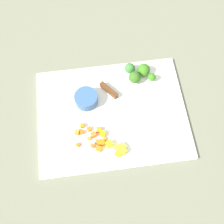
{
  "coord_description": "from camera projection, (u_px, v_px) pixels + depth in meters",
  "views": [
    {
      "loc": [
        0.05,
        0.35,
        0.84
      ],
      "look_at": [
        0.0,
        0.0,
        0.02
      ],
      "focal_mm": 43.47,
      "sensor_mm": 36.0,
      "label": 1
    }
  ],
  "objects": [
    {
      "name": "pepper_dice_5",
      "position": [
        103.0,
        134.0,
        0.86
      ],
      "size": [
        0.02,
        0.02,
        0.02
      ],
      "primitive_type": "cube",
      "rotation": [
        0.0,
        0.0,
        1.19
      ],
      "color": "yellow",
      "rests_on": "cutting_board"
    },
    {
      "name": "pepper_dice_1",
      "position": [
        123.0,
        151.0,
        0.84
      ],
      "size": [
        0.03,
        0.03,
        0.02
      ],
      "primitive_type": "cube",
      "rotation": [
        0.0,
        0.0,
        2.19
      ],
      "color": "yellow",
      "rests_on": "cutting_board"
    },
    {
      "name": "carrot_dice_3",
      "position": [
        89.0,
        129.0,
        0.87
      ],
      "size": [
        0.02,
        0.02,
        0.01
      ],
      "primitive_type": "cube",
      "rotation": [
        0.0,
        0.0,
        0.35
      ],
      "color": "orange",
      "rests_on": "cutting_board"
    },
    {
      "name": "prep_bowl",
      "position": [
        86.0,
        99.0,
        0.9
      ],
      "size": [
        0.08,
        0.08,
        0.04
      ],
      "primitive_type": "cylinder",
      "color": "#375C89",
      "rests_on": "cutting_board"
    },
    {
      "name": "carrot_dice_9",
      "position": [
        78.0,
        145.0,
        0.85
      ],
      "size": [
        0.02,
        0.02,
        0.01
      ],
      "primitive_type": "cube",
      "rotation": [
        0.0,
        0.0,
        2.52
      ],
      "color": "orange",
      "rests_on": "cutting_board"
    },
    {
      "name": "carrot_dice_12",
      "position": [
        98.0,
        142.0,
        0.85
      ],
      "size": [
        0.02,
        0.02,
        0.01
      ],
      "primitive_type": "cube",
      "rotation": [
        0.0,
        0.0,
        0.96
      ],
      "color": "orange",
      "rests_on": "cutting_board"
    },
    {
      "name": "carrot_dice_8",
      "position": [
        99.0,
        149.0,
        0.85
      ],
      "size": [
        0.02,
        0.02,
        0.01
      ],
      "primitive_type": "cube",
      "rotation": [
        0.0,
        0.0,
        2.67
      ],
      "color": "orange",
      "rests_on": "cutting_board"
    },
    {
      "name": "carrot_dice_0",
      "position": [
        102.0,
        143.0,
        0.85
      ],
      "size": [
        0.02,
        0.02,
        0.02
      ],
      "primitive_type": "cube",
      "rotation": [
        0.0,
        0.0,
        1.43
      ],
      "color": "orange",
      "rests_on": "cutting_board"
    },
    {
      "name": "pepper_dice_3",
      "position": [
        122.0,
        147.0,
        0.85
      ],
      "size": [
        0.03,
        0.03,
        0.02
      ],
      "primitive_type": "cube",
      "rotation": [
        0.0,
        0.0,
        2.27
      ],
      "color": "yellow",
      "rests_on": "cutting_board"
    },
    {
      "name": "carrot_dice_7",
      "position": [
        94.0,
        135.0,
        0.86
      ],
      "size": [
        0.02,
        0.02,
        0.02
      ],
      "primitive_type": "cube",
      "rotation": [
        0.0,
        0.0,
        0.41
      ],
      "color": "orange",
      "rests_on": "cutting_board"
    },
    {
      "name": "broccoli_floret_0",
      "position": [
        144.0,
        70.0,
        0.94
      ],
      "size": [
        0.04,
        0.04,
        0.04
      ],
      "color": "#94B46A",
      "rests_on": "cutting_board"
    },
    {
      "name": "broccoli_floret_3",
      "position": [
        130.0,
        68.0,
        0.94
      ],
      "size": [
        0.04,
        0.04,
        0.04
      ],
      "color": "#86C262",
      "rests_on": "cutting_board"
    },
    {
      "name": "broccoli_floret_1",
      "position": [
        152.0,
        77.0,
        0.93
      ],
      "size": [
        0.03,
        0.03,
        0.03
      ],
      "color": "#8EB36B",
      "rests_on": "cutting_board"
    },
    {
      "name": "carrot_dice_11",
      "position": [
        82.0,
        132.0,
        0.87
      ],
      "size": [
        0.01,
        0.01,
        0.01
      ],
      "primitive_type": "cube",
      "rotation": [
        0.0,
        0.0,
        3.11
      ],
      "color": "orange",
      "rests_on": "cutting_board"
    },
    {
      "name": "carrot_dice_4",
      "position": [
        105.0,
        139.0,
        0.86
      ],
      "size": [
        0.01,
        0.01,
        0.01
      ],
      "primitive_type": "cube",
      "rotation": [
        0.0,
        0.0,
        0.98
      ],
      "color": "orange",
      "rests_on": "cutting_board"
    },
    {
      "name": "pepper_dice_2",
      "position": [
        118.0,
        154.0,
        0.84
      ],
      "size": [
        0.02,
        0.02,
        0.02
      ],
      "primitive_type": "cube",
      "rotation": [
        0.0,
        0.0,
        2.25
      ],
      "color": "yellow",
      "rests_on": "cutting_board"
    },
    {
      "name": "ground_plane",
      "position": [
        112.0,
        115.0,
        0.91
      ],
      "size": [
        4.0,
        4.0,
        0.0
      ],
      "primitive_type": "plane",
      "color": "#6D6F59"
    },
    {
      "name": "carrot_dice_6",
      "position": [
        89.0,
        139.0,
        0.86
      ],
      "size": [
        0.01,
        0.01,
        0.01
      ],
      "primitive_type": "cube",
      "rotation": [
        0.0,
        0.0,
        1.58
      ],
      "color": "orange",
      "rests_on": "cutting_board"
    },
    {
      "name": "carrot_dice_2",
      "position": [
        99.0,
        130.0,
        0.87
      ],
      "size": [
        0.02,
        0.02,
        0.02
      ],
      "primitive_type": "cube",
      "rotation": [
        0.0,
        0.0,
        2.96
      ],
      "color": "orange",
      "rests_on": "cutting_board"
    },
    {
      "name": "carrot_dice_5",
      "position": [
        82.0,
        126.0,
        0.88
      ],
      "size": [
        0.01,
        0.01,
        0.01
      ],
      "primitive_type": "cube",
      "rotation": [
        0.0,
        0.0,
        3.07
      ],
      "color": "orange",
      "rests_on": "cutting_board"
    },
    {
      "name": "carrot_dice_10",
      "position": [
        77.0,
        132.0,
        0.87
      ],
      "size": [
        0.02,
        0.02,
        0.01
      ],
      "primitive_type": "cube",
      "rotation": [
        0.0,
        0.0,
        2.71
      ],
      "color": "orange",
      "rests_on": "cutting_board"
    },
    {
      "name": "pepper_dice_4",
      "position": [
        117.0,
        148.0,
        0.85
      ],
      "size": [
        0.02,
        0.02,
        0.02
      ],
      "primitive_type": "cube",
      "rotation": [
        0.0,
        0.0,
        0.61
      ],
      "color": "yellow",
      "rests_on": "cutting_board"
    },
    {
      "name": "chef_knife",
      "position": [
        121.0,
        102.0,
        0.91
      ],
      "size": [
        0.22,
        0.27,
        0.02
      ],
      "rotation": [
        0.0,
        0.0,
        2.26
      ],
      "color": "silver",
      "rests_on": "cutting_board"
    },
    {
      "name": "cutting_board",
      "position": [
        112.0,
        114.0,
        0.91
      ],
      "size": [
        0.49,
        0.37,
        0.01
      ],
      "primitive_type": "cube",
      "color": "white",
      "rests_on": "ground_plane"
    },
    {
      "name": "broccoli_floret_2",
      "position": [
        135.0,
        77.0,
        0.93
      ],
      "size": [
        0.04,
        0.04,
        0.05
      ],
      "color": "#92B95D",
      "rests_on": "cutting_board"
    },
    {
      "name": "carrot_dice_1",
      "position": [
        93.0,
        146.0,
        0.85
      ],
      "size": [
        0.02,
        0.02,
        0.01
      ],
      "primitive_type": "cube",
      "rotation": [
        0.0,
        0.0,
        2.68
      ],
      "color": "orange",
      "rests_on": "cutting_board"
    },
    {
      "name": "pepper_dice_0",
      "position": [
        109.0,
        144.0,
        0.85
      ],
      "size": [
        0.03,
        0.03,
        0.02
      ],
      "primitive_type": "cube",
      "rotation": [
        0.0,
        0.0,
        1.96
      ],
      "color": "yellow",
      "rests_on": "cutting_board"
    }
  ]
}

